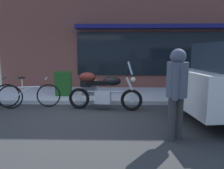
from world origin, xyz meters
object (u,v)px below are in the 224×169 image
at_px(parked_bicycle, 30,95).
at_px(pedestrian_walking, 177,84).
at_px(sandwich_board_sign, 63,84).
at_px(touring_motorcycle, 100,89).

distance_m(parked_bicycle, pedestrian_walking, 4.33).
xyz_separation_m(parked_bicycle, pedestrian_walking, (3.66, -2.21, 0.68)).
bearing_deg(sandwich_board_sign, pedestrian_walking, -48.82).
relative_size(touring_motorcycle, parked_bicycle, 1.23).
height_order(touring_motorcycle, sandwich_board_sign, touring_motorcycle).
bearing_deg(touring_motorcycle, sandwich_board_sign, 137.78).
height_order(touring_motorcycle, pedestrian_walking, pedestrian_walking).
bearing_deg(touring_motorcycle, parked_bicycle, 177.33).
relative_size(parked_bicycle, pedestrian_walking, 1.01).
bearing_deg(sandwich_board_sign, touring_motorcycle, -42.22).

